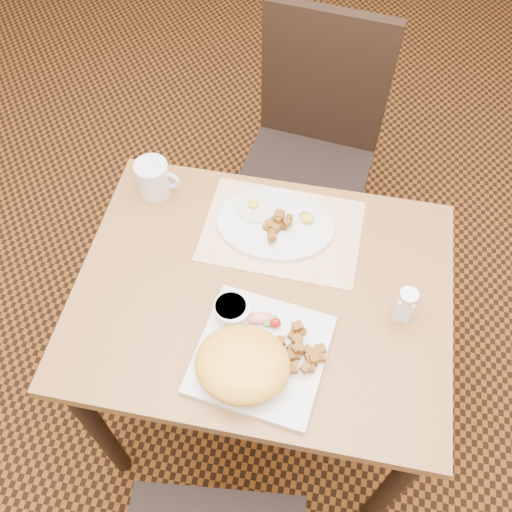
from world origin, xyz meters
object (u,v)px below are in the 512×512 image
(chair_far, at_px, (311,144))
(plate_oval, at_px, (275,224))
(salt_shaker, at_px, (405,305))
(plate_square, at_px, (261,354))
(table, at_px, (262,311))
(coffee_mug, at_px, (154,178))

(chair_far, height_order, plate_oval, chair_far)
(salt_shaker, bearing_deg, plate_square, -151.61)
(table, bearing_deg, plate_oval, 90.93)
(chair_far, bearing_deg, plate_square, 96.67)
(chair_far, relative_size, plate_square, 3.46)
(table, distance_m, salt_shaker, 0.37)
(table, xyz_separation_m, coffee_mug, (-0.34, 0.25, 0.16))
(plate_oval, bearing_deg, plate_square, -85.07)
(chair_far, bearing_deg, coffee_mug, 58.53)
(chair_far, height_order, coffee_mug, chair_far)
(table, distance_m, plate_square, 0.21)
(salt_shaker, bearing_deg, table, 178.74)
(plate_square, distance_m, salt_shaker, 0.34)
(table, height_order, chair_far, chair_far)
(plate_oval, relative_size, salt_shaker, 3.05)
(salt_shaker, relative_size, coffee_mug, 0.84)
(plate_square, distance_m, plate_oval, 0.36)
(table, relative_size, salt_shaker, 9.00)
(plate_oval, bearing_deg, table, -89.07)
(table, height_order, salt_shaker, salt_shaker)
(plate_oval, bearing_deg, chair_far, 85.88)
(table, bearing_deg, salt_shaker, -1.26)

